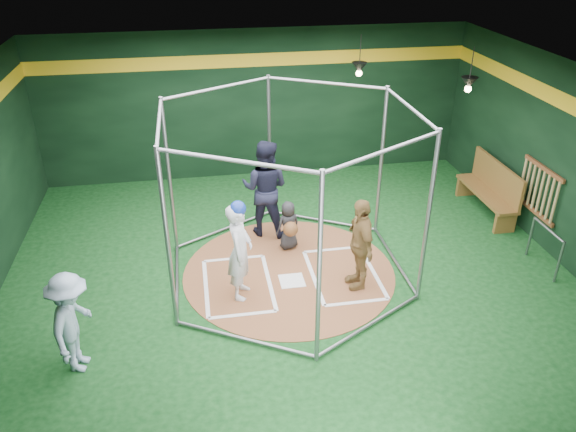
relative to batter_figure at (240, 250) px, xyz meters
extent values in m
cube|color=#0B3411|center=(0.91, 0.53, -0.90)|extent=(10.00, 9.00, 0.02)
cube|color=black|center=(0.91, 0.53, 2.61)|extent=(10.00, 9.00, 0.02)
cube|color=black|center=(0.91, 5.03, 0.86)|extent=(10.00, 0.10, 3.50)
cube|color=black|center=(0.91, -3.97, 0.86)|extent=(10.00, 0.10, 3.50)
cube|color=black|center=(5.91, 0.53, 0.86)|extent=(0.10, 9.00, 3.50)
cube|color=yellow|center=(0.91, 5.00, 1.91)|extent=(10.00, 0.01, 0.30)
cube|color=yellow|center=(5.88, 0.53, 1.91)|extent=(0.01, 9.00, 0.30)
cylinder|color=brown|center=(0.91, 0.53, -0.88)|extent=(3.80, 3.80, 0.01)
cube|color=white|center=(0.91, 0.23, -0.87)|extent=(0.43, 0.43, 0.01)
cube|color=white|center=(-0.04, 1.13, -0.87)|extent=(1.10, 0.07, 0.01)
cube|color=white|center=(-0.04, -0.57, -0.87)|extent=(1.10, 0.07, 0.01)
cube|color=white|center=(-0.59, 0.28, -0.87)|extent=(0.07, 1.70, 0.01)
cube|color=white|center=(0.51, 0.28, -0.87)|extent=(0.07, 1.70, 0.01)
cube|color=white|center=(1.86, 1.13, -0.87)|extent=(1.10, 0.07, 0.01)
cube|color=white|center=(1.86, -0.57, -0.87)|extent=(1.10, 0.07, 0.01)
cube|color=white|center=(1.31, 0.28, -0.87)|extent=(0.07, 1.70, 0.01)
cube|color=white|center=(2.41, 0.28, -0.87)|extent=(0.07, 1.70, 0.01)
cylinder|color=gray|center=(2.90, 1.68, 0.61)|extent=(0.07, 0.07, 3.00)
cylinder|color=gray|center=(0.91, 2.83, 0.61)|extent=(0.07, 0.07, 3.00)
cylinder|color=gray|center=(-1.09, 1.68, 0.61)|extent=(0.07, 0.07, 3.00)
cylinder|color=gray|center=(-1.09, -0.62, 0.61)|extent=(0.07, 0.07, 3.00)
cylinder|color=gray|center=(0.91, -1.77, 0.61)|extent=(0.07, 0.07, 3.00)
cylinder|color=gray|center=(2.90, -0.62, 0.61)|extent=(0.07, 0.07, 3.00)
cylinder|color=gray|center=(1.90, 2.25, 2.06)|extent=(2.02, 1.20, 0.06)
cylinder|color=gray|center=(1.90, 2.25, -0.84)|extent=(2.02, 1.20, 0.06)
cylinder|color=gray|center=(-0.09, 2.25, 2.06)|extent=(2.02, 1.20, 0.06)
cylinder|color=gray|center=(-0.09, 2.25, -0.84)|extent=(2.02, 1.20, 0.06)
cylinder|color=gray|center=(-1.09, 0.53, 2.06)|extent=(0.06, 2.30, 0.06)
cylinder|color=gray|center=(-1.09, 0.53, -0.84)|extent=(0.06, 2.30, 0.06)
cylinder|color=gray|center=(-0.09, -1.20, 2.06)|extent=(2.02, 1.20, 0.06)
cylinder|color=gray|center=(-0.09, -1.20, -0.84)|extent=(2.02, 1.20, 0.06)
cylinder|color=gray|center=(1.90, -1.20, 2.06)|extent=(2.02, 1.20, 0.06)
cylinder|color=gray|center=(1.90, -1.20, -0.84)|extent=(2.02, 1.20, 0.06)
cylinder|color=gray|center=(2.90, 0.53, 2.06)|extent=(0.06, 2.30, 0.06)
cylinder|color=gray|center=(2.90, 0.53, -0.84)|extent=(0.06, 2.30, 0.06)
cube|color=brown|center=(5.85, 0.93, 0.61)|extent=(0.05, 1.25, 0.08)
cube|color=brown|center=(5.85, 0.93, -0.29)|extent=(0.05, 1.25, 0.08)
cylinder|color=tan|center=(5.83, 0.38, 0.16)|extent=(0.06, 0.06, 0.85)
cylinder|color=tan|center=(5.83, 0.54, 0.16)|extent=(0.06, 0.06, 0.85)
cylinder|color=tan|center=(5.83, 0.69, 0.16)|extent=(0.06, 0.06, 0.85)
cylinder|color=tan|center=(5.83, 0.85, 0.16)|extent=(0.06, 0.06, 0.85)
cylinder|color=tan|center=(5.83, 1.01, 0.16)|extent=(0.06, 0.06, 0.85)
cylinder|color=tan|center=(5.83, 1.16, 0.16)|extent=(0.06, 0.06, 0.85)
cylinder|color=tan|center=(5.83, 1.32, 0.16)|extent=(0.06, 0.06, 0.85)
cylinder|color=tan|center=(5.83, 1.48, 0.16)|extent=(0.06, 0.06, 0.85)
cone|color=black|center=(3.11, 4.13, 1.86)|extent=(0.34, 0.34, 0.22)
sphere|color=#FFD899|center=(3.11, 4.13, 1.73)|extent=(0.14, 0.14, 0.14)
cylinder|color=black|center=(3.11, 4.13, 2.21)|extent=(0.02, 0.02, 0.70)
cone|color=black|center=(4.91, 2.53, 1.86)|extent=(0.34, 0.34, 0.22)
sphere|color=#FFD899|center=(4.91, 2.53, 1.73)|extent=(0.14, 0.14, 0.14)
cylinder|color=black|center=(4.91, 2.53, 2.21)|extent=(0.02, 0.02, 0.70)
imported|color=silver|center=(0.00, 0.00, -0.03)|extent=(0.56, 0.70, 1.69)
sphere|color=navy|center=(0.00, 0.00, 0.76)|extent=(0.26, 0.26, 0.26)
imported|color=tan|center=(2.01, -0.06, -0.06)|extent=(0.45, 0.98, 1.65)
imported|color=black|center=(1.04, 1.37, -0.39)|extent=(0.55, 0.46, 0.97)
sphere|color=brown|center=(1.04, 1.12, -0.34)|extent=(0.28, 0.28, 0.28)
imported|color=black|center=(0.70, 2.03, 0.10)|extent=(1.16, 1.05, 1.96)
imported|color=#96AFC7|center=(-2.42, -1.31, -0.12)|extent=(0.75, 1.09, 1.55)
cube|color=brown|center=(5.46, 2.08, -0.43)|extent=(0.46, 1.97, 0.07)
cube|color=brown|center=(5.64, 2.08, -0.07)|extent=(0.07, 1.97, 0.66)
cube|color=brown|center=(5.46, 1.21, -0.67)|extent=(0.44, 0.09, 0.44)
cube|color=brown|center=(5.46, 2.96, -0.67)|extent=(0.44, 0.09, 0.44)
cylinder|color=slate|center=(5.46, -0.57, -0.48)|extent=(0.05, 0.05, 0.81)
cylinder|color=slate|center=(5.46, 0.34, -0.48)|extent=(0.05, 0.05, 0.81)
cylinder|color=slate|center=(5.46, -0.12, -0.09)|extent=(0.05, 0.90, 0.05)
camera|label=1|loc=(-0.56, -7.79, 4.80)|focal=35.00mm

